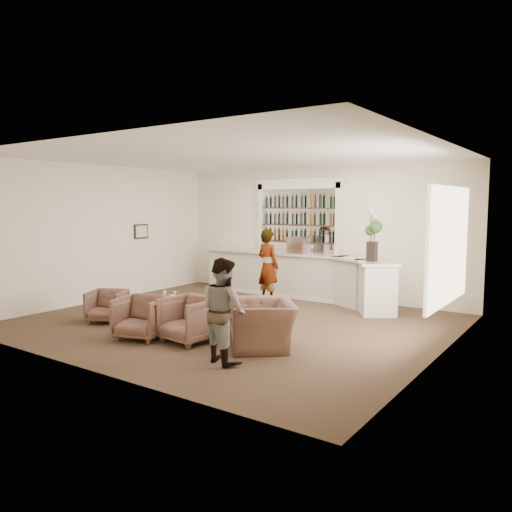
{
  "coord_description": "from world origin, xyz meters",
  "views": [
    {
      "loc": [
        5.98,
        -7.83,
        2.37
      ],
      "look_at": [
        -0.08,
        0.9,
        1.26
      ],
      "focal_mm": 35.0,
      "sensor_mm": 36.0,
      "label": 1
    }
  ],
  "objects": [
    {
      "name": "armchair_right",
      "position": [
        0.23,
        -1.57,
        0.39
      ],
      "size": [
        0.91,
        0.94,
        0.78
      ],
      "primitive_type": "imported",
      "rotation": [
        0.0,
        0.0,
        -0.1
      ],
      "color": "brown",
      "rests_on": "ground"
    },
    {
      "name": "armchair_far",
      "position": [
        1.45,
        -1.12,
        0.38
      ],
      "size": [
        1.55,
        1.56,
        0.77
      ],
      "primitive_type": "imported",
      "rotation": [
        0.0,
        0.0,
        -0.86
      ],
      "color": "brown",
      "rests_on": "ground"
    },
    {
      "name": "room_shell",
      "position": [
        0.16,
        0.71,
        2.34
      ],
      "size": [
        8.04,
        7.02,
        3.32
      ],
      "color": "#F6E9CC",
      "rests_on": "ground"
    },
    {
      "name": "wine_glass_bar_right",
      "position": [
        -0.23,
        2.99,
        1.25
      ],
      "size": [
        0.07,
        0.07,
        0.21
      ],
      "primitive_type": null,
      "color": "white",
      "rests_on": "bar_counter"
    },
    {
      "name": "flower_vase",
      "position": [
        1.93,
        2.39,
        1.77
      ],
      "size": [
        0.3,
        0.3,
        1.12
      ],
      "color": "black",
      "rests_on": "bar_counter"
    },
    {
      "name": "sommelier",
      "position": [
        -0.51,
        2.03,
        0.89
      ],
      "size": [
        0.73,
        0.57,
        1.77
      ],
      "primitive_type": "imported",
      "rotation": [
        0.0,
        0.0,
        2.9
      ],
      "color": "gray",
      "rests_on": "ground"
    },
    {
      "name": "wine_glass_tbl_a",
      "position": [
        -0.85,
        -1.08,
        0.6
      ],
      "size": [
        0.07,
        0.07,
        0.21
      ],
      "primitive_type": null,
      "color": "white",
      "rests_on": "cocktail_table"
    },
    {
      "name": "wine_glass_bar_left",
      "position": [
        0.12,
        3.06,
        1.25
      ],
      "size": [
        0.07,
        0.07,
        0.21
      ],
      "primitive_type": null,
      "color": "white",
      "rests_on": "bar_counter"
    },
    {
      "name": "armchair_left",
      "position": [
        -2.13,
        -1.42,
        0.32
      ],
      "size": [
        0.94,
        0.95,
        0.65
      ],
      "primitive_type": "imported",
      "rotation": [
        0.0,
        0.0,
        0.48
      ],
      "color": "brown",
      "rests_on": "ground"
    },
    {
      "name": "ground",
      "position": [
        0.0,
        0.0,
        0.0
      ],
      "size": [
        8.0,
        8.0,
        0.0
      ],
      "primitive_type": "plane",
      "color": "#4F3B27",
      "rests_on": "ground"
    },
    {
      "name": "armchair_center",
      "position": [
        -0.62,
        -1.88,
        0.37
      ],
      "size": [
        1.0,
        1.02,
        0.75
      ],
      "primitive_type": "imported",
      "rotation": [
        0.0,
        0.0,
        0.3
      ],
      "color": "brown",
      "rests_on": "ground"
    },
    {
      "name": "guest",
      "position": [
        1.41,
        -2.09,
        0.79
      ],
      "size": [
        0.92,
        0.81,
        1.58
      ],
      "primitive_type": "imported",
      "rotation": [
        0.0,
        0.0,
        2.81
      ],
      "color": "gray",
      "rests_on": "ground"
    },
    {
      "name": "wine_glass_tbl_b",
      "position": [
        -0.63,
        -1.03,
        0.6
      ],
      "size": [
        0.07,
        0.07,
        0.21
      ],
      "primitive_type": null,
      "color": "white",
      "rests_on": "cocktail_table"
    },
    {
      "name": "cocktail_table",
      "position": [
        -0.73,
        -1.11,
        0.25
      ],
      "size": [
        0.61,
        0.61,
        0.5
      ],
      "primitive_type": "cylinder",
      "color": "#4D3621",
      "rests_on": "ground"
    },
    {
      "name": "napkin_holder",
      "position": [
        -0.75,
        -0.97,
        0.56
      ],
      "size": [
        0.08,
        0.08,
        0.12
      ],
      "primitive_type": "cube",
      "color": "white",
      "rests_on": "cocktail_table"
    },
    {
      "name": "espresso_machine",
      "position": [
        -0.19,
        2.92,
        1.34
      ],
      "size": [
        0.47,
        0.4,
        0.41
      ],
      "primitive_type": "cube",
      "rotation": [
        0.0,
        0.0,
        -0.01
      ],
      "color": "silver",
      "rests_on": "bar_counter"
    },
    {
      "name": "wine_glass_tbl_c",
      "position": [
        -0.69,
        -1.24,
        0.6
      ],
      "size": [
        0.07,
        0.07,
        0.21
      ],
      "primitive_type": null,
      "color": "white",
      "rests_on": "cocktail_table"
    },
    {
      "name": "bar_counter",
      "position": [
        -0.16,
        3.0,
        0.57
      ],
      "size": [
        5.72,
        1.8,
        1.14
      ],
      "color": "beige",
      "rests_on": "ground"
    },
    {
      "name": "back_bar_alcove",
      "position": [
        -0.5,
        3.41,
        2.03
      ],
      "size": [
        2.64,
        0.25,
        3.0
      ],
      "color": "white",
      "rests_on": "ground"
    }
  ]
}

